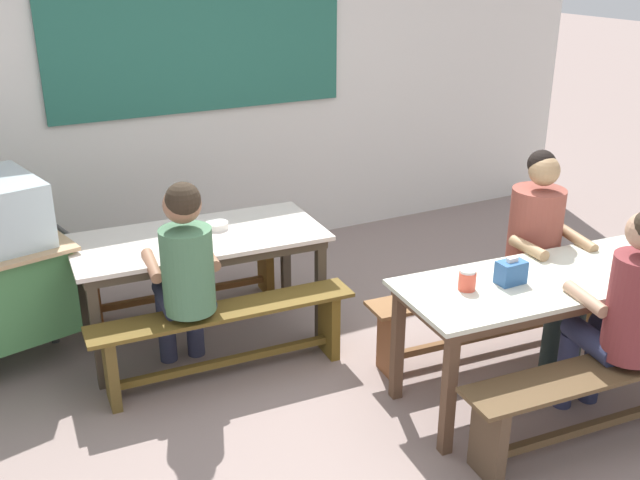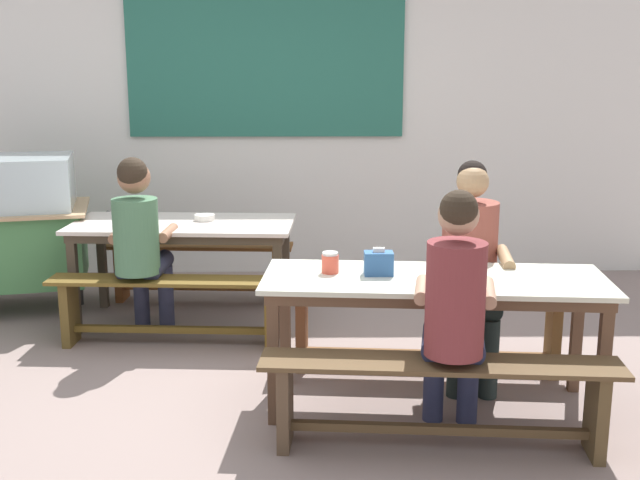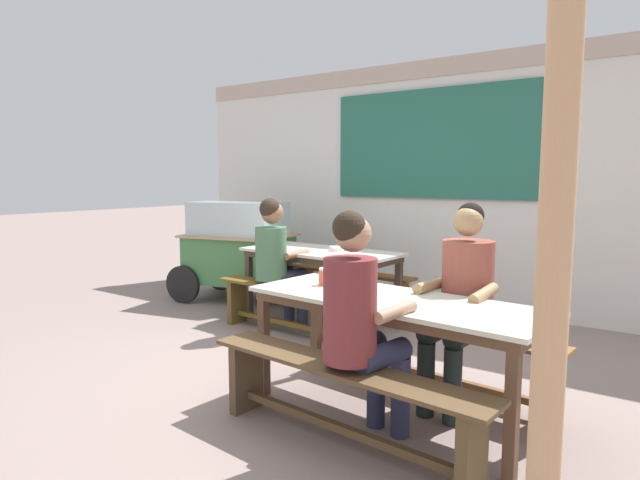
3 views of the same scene
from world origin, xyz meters
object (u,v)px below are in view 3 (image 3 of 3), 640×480
Objects in this scene: bench_far_back at (351,286)px; bench_near_back at (432,349)px; bench_near_front at (341,393)px; bench_far_front at (287,303)px; wooden_support_post at (554,255)px; soup_bowl at (337,249)px; tissue_box at (355,281)px; dining_table_near at (393,310)px; person_left_back_turned at (277,255)px; dining_table_far at (321,258)px; person_right_near_table at (463,293)px; condiment_jar at (325,277)px; person_near_front at (360,316)px; food_cart at (238,245)px.

bench_near_back is at bearing -43.24° from bench_far_back.
bench_near_back is at bearing 85.17° from bench_near_front.
wooden_support_post reaches higher than bench_far_front.
tissue_box is at bearing -53.08° from soup_bowl.
wooden_support_post is at bearing -40.10° from dining_table_near.
bench_far_back is at bearing 86.69° from bench_far_front.
dining_table_near is at bearing -30.78° from person_left_back_turned.
dining_table_near is at bearing -43.46° from dining_table_far.
dining_table_far reaches higher than bench_far_front.
person_right_near_table is 11.31× the size of condiment_jar.
person_near_front is at bearing -57.15° from bench_far_back.
condiment_jar is at bearing 170.67° from dining_table_near.
wooden_support_post is at bearing -47.95° from bench_far_back.
wooden_support_post is at bearing -33.59° from food_cart.
dining_table_far is at bearing 137.86° from wooden_support_post.
person_near_front reaches higher than bench_near_back.
bench_far_front is 0.90× the size of bench_near_back.
bench_near_front is at bearing -94.83° from dining_table_near.
dining_table_far is at bearing 62.29° from person_left_back_turned.
bench_near_back is 1.01× the size of bench_near_front.
person_left_back_turned reaches higher than bench_far_front.
food_cart is at bearing 171.30° from soup_bowl.
bench_near_back is at bearing 53.57° from tissue_box.
wooden_support_post is at bearing -58.83° from person_right_near_table.
condiment_jar is 1.72m from soup_bowl.
person_near_front reaches higher than condiment_jar.
dining_table_near is 1.26× the size of bench_far_back.
person_near_front is 8.85× the size of soup_bowl.
condiment_jar reaches higher than bench_far_back.
tissue_box is (-0.33, 0.49, 0.08)m from person_near_front.
bench_far_front is 1.71m from tissue_box.
tissue_box reaches higher than soup_bowl.
bench_near_back is 0.89m from condiment_jar.
bench_far_back is 1.52m from food_cart.
dining_table_near is at bearing 93.80° from person_near_front.
food_cart is at bearing 168.07° from dining_table_far.
bench_near_back is at bearing 85.17° from dining_table_near.
wooden_support_post is (2.69, -2.43, 0.54)m from dining_table_far.
person_left_back_turned is at bearing 149.22° from dining_table_near.
soup_bowl is (-1.73, 1.15, 0.03)m from person_right_near_table.
bench_near_back is at bearing 126.19° from wooden_support_post.
person_right_near_table is at bearing -16.77° from bench_far_front.
dining_table_far is 1.01× the size of bench_far_front.
bench_far_back is at bearing 127.68° from dining_table_near.
bench_far_back is at bearing 74.89° from person_left_back_turned.
person_near_front is 8.39× the size of tissue_box.
condiment_jar is at bearing 170.43° from tissue_box.
bench_near_front is 0.94m from condiment_jar.
bench_near_front is (1.55, -2.03, -0.36)m from dining_table_far.
bench_far_front is at bearing -30.27° from food_cart.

